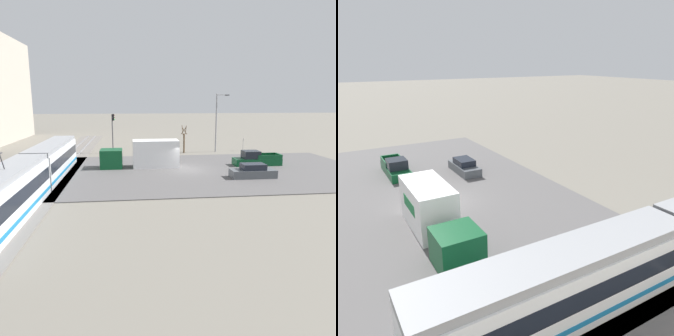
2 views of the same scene
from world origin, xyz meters
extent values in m
plane|color=slate|center=(0.00, 0.00, 0.00)|extent=(320.00, 320.00, 0.00)
cube|color=#565454|center=(0.00, 0.00, 0.04)|extent=(20.56, 40.74, 0.08)
cube|color=slate|center=(0.00, 14.36, 0.04)|extent=(75.30, 4.40, 0.08)
cube|color=gray|center=(0.00, 13.64, 0.15)|extent=(73.80, 0.10, 0.14)
cube|color=gray|center=(0.00, 15.08, 0.15)|extent=(73.80, 0.10, 0.14)
cube|color=white|center=(-14.18, 14.36, 1.54)|extent=(13.81, 2.60, 2.92)
cube|color=black|center=(-14.18, 14.36, 1.89)|extent=(13.40, 2.63, 0.97)
cube|color=#1970AD|center=(-14.18, 14.36, 0.64)|extent=(13.68, 2.64, 0.28)
cube|color=gray|center=(-14.18, 14.36, 3.21)|extent=(13.81, 2.39, 0.42)
cube|color=white|center=(-0.02, 14.36, 1.54)|extent=(13.81, 2.60, 2.92)
cube|color=black|center=(-0.02, 14.36, 1.89)|extent=(13.40, 2.63, 0.97)
cube|color=#1970AD|center=(-0.02, 14.36, 0.64)|extent=(13.68, 2.64, 0.28)
cube|color=gray|center=(-0.02, 14.36, 3.21)|extent=(13.81, 2.39, 0.42)
cylinder|color=#2D2D33|center=(-13.73, 14.36, 3.97)|extent=(0.66, 0.07, 1.15)
cube|color=#0C4723|center=(2.53, 8.42, 1.15)|extent=(2.52, 2.48, 2.14)
cube|color=white|center=(2.53, 3.30, 1.65)|extent=(2.52, 5.28, 3.15)
cube|color=#196B38|center=(3.80, 3.30, 1.97)|extent=(0.02, 2.64, 0.79)
cube|color=#0C4723|center=(2.13, -8.91, 0.50)|extent=(1.94, 5.63, 0.84)
cube|color=black|center=(2.13, -8.13, 1.38)|extent=(1.78, 1.91, 0.91)
cube|color=#0C4723|center=(3.02, -10.10, 1.17)|extent=(0.12, 2.82, 0.49)
cube|color=#0C4723|center=(1.24, -10.10, 1.17)|extent=(0.12, 2.82, 0.49)
cube|color=#0C4723|center=(2.13, -11.62, 1.17)|extent=(1.78, 0.23, 0.49)
cube|color=red|center=(2.89, -11.70, 0.75)|extent=(0.14, 0.04, 0.18)
cube|color=#4C5156|center=(-4.05, -6.04, 0.49)|extent=(1.83, 4.52, 0.82)
cube|color=black|center=(-4.05, -6.04, 1.20)|extent=(1.58, 2.35, 0.60)
cylinder|color=#47474C|center=(13.65, 8.75, 2.89)|extent=(0.16, 0.16, 5.78)
cube|color=black|center=(13.65, 8.57, 5.31)|extent=(0.28, 0.22, 0.95)
sphere|color=#390606|center=(13.65, 8.45, 5.63)|extent=(0.18, 0.18, 0.18)
sphere|color=#3C2C06|center=(13.65, 8.45, 5.31)|extent=(0.18, 0.18, 0.18)
sphere|color=green|center=(13.65, 8.45, 4.99)|extent=(0.18, 0.18, 0.18)
cylinder|color=brown|center=(12.68, -1.77, 1.45)|extent=(0.24, 0.24, 2.89)
cylinder|color=brown|center=(12.93, -1.77, 3.35)|extent=(0.09, 0.82, 1.12)
cylinder|color=brown|center=(12.68, -1.52, 3.45)|extent=(0.99, 0.09, 1.36)
cylinder|color=brown|center=(12.43, -1.77, 3.35)|extent=(0.09, 0.82, 1.12)
cylinder|color=brown|center=(12.68, -2.02, 3.45)|extent=(0.99, 0.09, 1.36)
cylinder|color=gray|center=(13.27, -6.74, 4.34)|extent=(0.20, 0.20, 8.67)
cylinder|color=gray|center=(13.27, -7.54, 8.55)|extent=(0.12, 1.60, 0.12)
cube|color=#515156|center=(13.27, -8.29, 8.49)|extent=(0.36, 0.60, 0.18)
cylinder|color=gray|center=(13.83, -11.29, 1.01)|extent=(0.06, 0.06, 2.02)
cube|color=white|center=(13.83, -11.32, 1.80)|extent=(0.32, 0.02, 0.44)
cube|color=red|center=(13.83, -11.33, 1.80)|extent=(0.31, 0.01, 0.10)
camera|label=1|loc=(-35.17, 6.29, 7.78)|focal=35.00mm
camera|label=2|loc=(8.07, 23.40, 11.07)|focal=35.00mm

